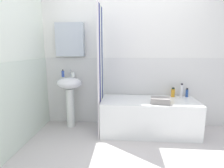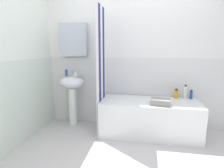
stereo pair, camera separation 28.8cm
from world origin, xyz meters
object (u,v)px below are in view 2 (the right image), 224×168
toothbrush_cup (76,74)px  lotion_bottle (176,94)px  shampoo_bottle (191,95)px  sink (72,90)px  body_wash_bottle (185,92)px  bathtub (149,117)px  towel_folded (160,102)px  soap_dispenser (66,73)px

toothbrush_cup → lotion_bottle: (1.69, 0.09, -0.30)m
shampoo_bottle → sink: bearing=-176.9°
body_wash_bottle → lotion_bottle: size_ratio=1.46×
sink → bathtub: (1.34, -0.14, -0.37)m
shampoo_bottle → lotion_bottle: 0.24m
shampoo_bottle → towel_folded: size_ratio=0.55×
soap_dispenser → lotion_bottle: size_ratio=0.82×
soap_dispenser → body_wash_bottle: (2.02, 0.05, -0.28)m
toothbrush_cup → sink: bearing=-177.4°
toothbrush_cup → lotion_bottle: bearing=3.1°
body_wash_bottle → toothbrush_cup: bearing=-177.2°
body_wash_bottle → sink: bearing=-177.2°
bathtub → shampoo_bottle: shampoo_bottle is taller
bathtub → lotion_bottle: (0.43, 0.23, 0.35)m
bathtub → towel_folded: size_ratio=5.53×
shampoo_bottle → towel_folded: 0.67m
lotion_bottle → soap_dispenser: bearing=-178.3°
soap_dispenser → shampoo_bottle: bearing=1.8°
sink → toothbrush_cup: toothbrush_cup is taller
body_wash_bottle → bathtub: bearing=-157.8°
toothbrush_cup → soap_dispenser: bearing=169.1°
sink → towel_folded: (1.48, -0.31, -0.05)m
lotion_bottle → body_wash_bottle: bearing=0.0°
bathtub → sink: bearing=174.1°
sink → bathtub: sink is taller
body_wash_bottle → towel_folded: size_ratio=0.84×
bathtub → towel_folded: bearing=-51.2°
shampoo_bottle → lotion_bottle: (-0.24, -0.01, 0.00)m
soap_dispenser → toothbrush_cup: size_ratio=1.48×
body_wash_bottle → lotion_bottle: body_wash_bottle is taller
toothbrush_cup → bathtub: 1.43m
bathtub → body_wash_bottle: body_wash_bottle is taller
soap_dispenser → towel_folded: bearing=-12.4°
sink → bathtub: 1.40m
sink → lotion_bottle: 1.77m
sink → body_wash_bottle: bearing=2.8°
soap_dispenser → toothbrush_cup: (0.19, -0.04, -0.01)m
shampoo_bottle → towel_folded: shampoo_bottle is taller
sink → towel_folded: 1.51m
shampoo_bottle → body_wash_bottle: bearing=-172.1°
soap_dispenser → toothbrush_cup: bearing=-10.9°
towel_folded → sink: bearing=168.1°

